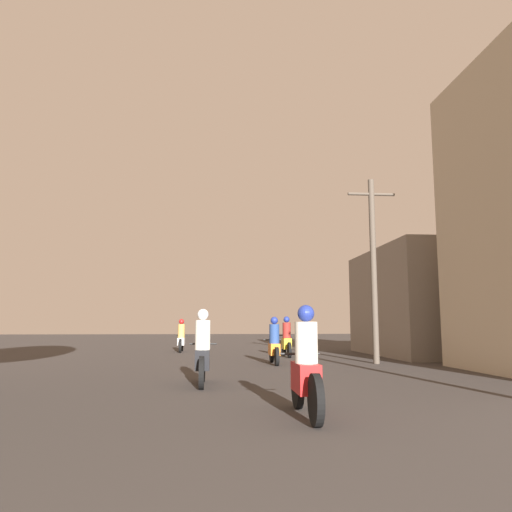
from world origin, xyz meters
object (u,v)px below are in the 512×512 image
at_px(motorcycle_orange, 274,345).
at_px(building_right_far, 441,302).
at_px(motorcycle_red, 306,371).
at_px(motorcycle_white, 181,339).
at_px(utility_pole_far, 373,265).
at_px(motorcycle_yellow, 287,340).
at_px(motorcycle_black, 202,354).

relative_size(motorcycle_orange, building_right_far, 0.26).
bearing_deg(building_right_far, motorcycle_red, -122.10).
xyz_separation_m(motorcycle_white, building_right_far, (10.90, -3.13, 1.57)).
height_order(building_right_far, utility_pole_far, utility_pole_far).
relative_size(motorcycle_yellow, building_right_far, 0.28).
bearing_deg(motorcycle_white, building_right_far, -11.74).
bearing_deg(utility_pole_far, motorcycle_yellow, 123.44).
relative_size(motorcycle_black, motorcycle_orange, 1.03).
bearing_deg(utility_pole_far, motorcycle_orange, 178.35).
height_order(motorcycle_orange, motorcycle_white, motorcycle_orange).
bearing_deg(building_right_far, utility_pole_far, -135.77).
bearing_deg(motorcycle_yellow, motorcycle_orange, -106.06).
height_order(motorcycle_yellow, utility_pole_far, utility_pole_far).
xyz_separation_m(motorcycle_yellow, motorcycle_white, (-4.32, 3.56, -0.03)).
distance_m(motorcycle_white, utility_pole_far, 10.19).
distance_m(motorcycle_yellow, building_right_far, 6.77).
distance_m(motorcycle_white, building_right_far, 11.45).
xyz_separation_m(motorcycle_black, building_right_far, (9.67, 9.26, 1.52)).
height_order(motorcycle_red, building_right_far, building_right_far).
relative_size(motorcycle_red, utility_pole_far, 0.34).
xyz_separation_m(motorcycle_black, motorcycle_orange, (2.18, 5.29, -0.04)).
bearing_deg(motorcycle_black, motorcycle_white, 94.47).
bearing_deg(motorcycle_red, motorcycle_yellow, 89.98).
height_order(motorcycle_red, motorcycle_black, motorcycle_black).
bearing_deg(motorcycle_orange, motorcycle_white, 123.92).
distance_m(motorcycle_red, motorcycle_yellow, 12.64).
distance_m(motorcycle_orange, motorcycle_white, 7.87).
xyz_separation_m(motorcycle_orange, motorcycle_white, (-3.40, 7.10, -0.01)).
xyz_separation_m(motorcycle_red, motorcycle_white, (-2.76, 16.10, -0.03)).
relative_size(motorcycle_white, utility_pole_far, 0.31).
bearing_deg(motorcycle_orange, motorcycle_black, -104.07).
bearing_deg(motorcycle_white, motorcycle_red, -76.00).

